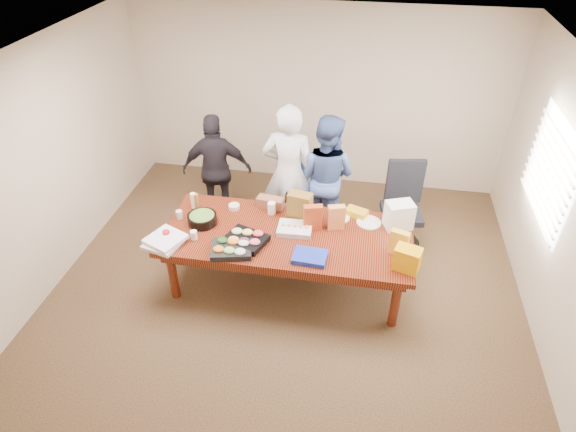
% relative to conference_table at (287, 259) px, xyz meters
% --- Properties ---
extents(floor, '(5.50, 5.00, 0.02)m').
position_rel_conference_table_xyz_m(floor, '(0.00, 0.00, -0.39)').
color(floor, '#47301E').
rests_on(floor, ground).
extents(ceiling, '(5.50, 5.00, 0.02)m').
position_rel_conference_table_xyz_m(ceiling, '(0.00, 0.00, 2.33)').
color(ceiling, white).
rests_on(ceiling, wall_back).
extents(wall_back, '(5.50, 0.04, 2.70)m').
position_rel_conference_table_xyz_m(wall_back, '(0.00, 2.50, 0.98)').
color(wall_back, beige).
rests_on(wall_back, floor).
extents(wall_front, '(5.50, 0.04, 2.70)m').
position_rel_conference_table_xyz_m(wall_front, '(0.00, -2.50, 0.98)').
color(wall_front, beige).
rests_on(wall_front, floor).
extents(wall_left, '(0.04, 5.00, 2.70)m').
position_rel_conference_table_xyz_m(wall_left, '(-2.75, 0.00, 0.98)').
color(wall_left, beige).
rests_on(wall_left, floor).
extents(wall_right, '(0.04, 5.00, 2.70)m').
position_rel_conference_table_xyz_m(wall_right, '(2.75, 0.00, 0.98)').
color(wall_right, beige).
rests_on(wall_right, floor).
extents(window_panel, '(0.03, 1.40, 1.10)m').
position_rel_conference_table_xyz_m(window_panel, '(2.72, 0.60, 1.12)').
color(window_panel, white).
rests_on(window_panel, wall_right).
extents(window_blinds, '(0.04, 1.36, 1.00)m').
position_rel_conference_table_xyz_m(window_blinds, '(2.68, 0.60, 1.12)').
color(window_blinds, beige).
rests_on(window_blinds, wall_right).
extents(conference_table, '(2.80, 1.20, 0.75)m').
position_rel_conference_table_xyz_m(conference_table, '(0.00, 0.00, 0.00)').
color(conference_table, '#4C1C0F').
rests_on(conference_table, floor).
extents(office_chair, '(0.65, 0.65, 1.12)m').
position_rel_conference_table_xyz_m(office_chair, '(1.31, 0.97, 0.18)').
color(office_chair, black).
rests_on(office_chair, floor).
extents(person_center, '(0.68, 0.45, 1.86)m').
position_rel_conference_table_xyz_m(person_center, '(-0.16, 1.02, 0.56)').
color(person_center, silver).
rests_on(person_center, floor).
extents(person_right, '(0.99, 0.88, 1.70)m').
position_rel_conference_table_xyz_m(person_right, '(0.30, 1.16, 0.47)').
color(person_right, '#47609D').
rests_on(person_right, floor).
extents(person_left, '(0.98, 0.54, 1.58)m').
position_rel_conference_table_xyz_m(person_left, '(-1.17, 1.17, 0.42)').
color(person_left, black).
rests_on(person_left, floor).
extents(veggie_tray, '(0.49, 0.42, 0.07)m').
position_rel_conference_table_xyz_m(veggie_tray, '(-0.54, -0.41, 0.41)').
color(veggie_tray, black).
rests_on(veggie_tray, conference_table).
extents(fruit_tray, '(0.52, 0.46, 0.07)m').
position_rel_conference_table_xyz_m(fruit_tray, '(-0.42, -0.22, 0.41)').
color(fruit_tray, black).
rests_on(fruit_tray, conference_table).
extents(sheet_cake, '(0.39, 0.30, 0.07)m').
position_rel_conference_table_xyz_m(sheet_cake, '(0.07, 0.06, 0.41)').
color(sheet_cake, silver).
rests_on(sheet_cake, conference_table).
extents(salad_bowl, '(0.35, 0.35, 0.11)m').
position_rel_conference_table_xyz_m(salad_bowl, '(-1.01, 0.03, 0.43)').
color(salad_bowl, black).
rests_on(salad_bowl, conference_table).
extents(chip_bag_blue, '(0.37, 0.29, 0.05)m').
position_rel_conference_table_xyz_m(chip_bag_blue, '(0.31, -0.38, 0.40)').
color(chip_bag_blue, '#182CAA').
rests_on(chip_bag_blue, conference_table).
extents(chip_bag_red, '(0.22, 0.13, 0.31)m').
position_rel_conference_table_xyz_m(chip_bag_red, '(0.26, 0.15, 0.53)').
color(chip_bag_red, '#B13D19').
rests_on(chip_bag_red, conference_table).
extents(chip_bag_yellow, '(0.21, 0.14, 0.29)m').
position_rel_conference_table_xyz_m(chip_bag_yellow, '(1.22, -0.13, 0.52)').
color(chip_bag_yellow, gold).
rests_on(chip_bag_yellow, conference_table).
extents(chip_bag_orange, '(0.21, 0.14, 0.30)m').
position_rel_conference_table_xyz_m(chip_bag_orange, '(0.52, 0.20, 0.52)').
color(chip_bag_orange, orange).
rests_on(chip_bag_orange, conference_table).
extents(mayo_jar, '(0.10, 0.10, 0.15)m').
position_rel_conference_table_xyz_m(mayo_jar, '(-0.25, 0.36, 0.45)').
color(mayo_jar, white).
rests_on(mayo_jar, conference_table).
extents(mustard_bottle, '(0.06, 0.06, 0.16)m').
position_rel_conference_table_xyz_m(mustard_bottle, '(0.29, 0.37, 0.45)').
color(mustard_bottle, '#DCA000').
rests_on(mustard_bottle, conference_table).
extents(dressing_bottle, '(0.06, 0.06, 0.20)m').
position_rel_conference_table_xyz_m(dressing_bottle, '(-1.17, 0.32, 0.47)').
color(dressing_bottle, brown).
rests_on(dressing_bottle, conference_table).
extents(ranch_bottle, '(0.08, 0.08, 0.20)m').
position_rel_conference_table_xyz_m(ranch_bottle, '(-1.21, 0.32, 0.47)').
color(ranch_bottle, '#F0EBC4').
rests_on(ranch_bottle, conference_table).
extents(banana_bunch, '(0.29, 0.23, 0.08)m').
position_rel_conference_table_xyz_m(banana_bunch, '(0.74, 0.49, 0.42)').
color(banana_bunch, gold).
rests_on(banana_bunch, conference_table).
extents(bread_loaf, '(0.33, 0.18, 0.13)m').
position_rel_conference_table_xyz_m(bread_loaf, '(-0.30, 0.49, 0.44)').
color(bread_loaf, brown).
rests_on(bread_loaf, conference_table).
extents(kraft_bag, '(0.29, 0.20, 0.35)m').
position_rel_conference_table_xyz_m(kraft_bag, '(0.09, 0.30, 0.55)').
color(kraft_bag, brown).
rests_on(kraft_bag, conference_table).
extents(red_cup, '(0.08, 0.08, 0.11)m').
position_rel_conference_table_xyz_m(red_cup, '(-1.30, -0.33, 0.43)').
color(red_cup, red).
rests_on(red_cup, conference_table).
extents(clear_cup_a, '(0.09, 0.09, 0.10)m').
position_rel_conference_table_xyz_m(clear_cup_a, '(-1.00, -0.27, 0.43)').
color(clear_cup_a, white).
rests_on(clear_cup_a, conference_table).
extents(clear_cup_b, '(0.09, 0.09, 0.10)m').
position_rel_conference_table_xyz_m(clear_cup_b, '(-1.30, 0.07, 0.43)').
color(clear_cup_b, silver).
rests_on(clear_cup_b, conference_table).
extents(pizza_box_lower, '(0.44, 0.44, 0.04)m').
position_rel_conference_table_xyz_m(pizza_box_lower, '(-1.30, -0.42, 0.40)').
color(pizza_box_lower, silver).
rests_on(pizza_box_lower, conference_table).
extents(pizza_box_upper, '(0.48, 0.48, 0.04)m').
position_rel_conference_table_xyz_m(pizza_box_upper, '(-1.28, -0.40, 0.44)').
color(pizza_box_upper, white).
rests_on(pizza_box_upper, pizza_box_lower).
extents(plate_a, '(0.36, 0.36, 0.02)m').
position_rel_conference_table_xyz_m(plate_a, '(0.89, 0.36, 0.38)').
color(plate_a, silver).
rests_on(plate_a, conference_table).
extents(plate_b, '(0.24, 0.24, 0.02)m').
position_rel_conference_table_xyz_m(plate_b, '(0.55, 0.40, 0.38)').
color(plate_b, white).
rests_on(plate_b, conference_table).
extents(dip_bowl_a, '(0.17, 0.17, 0.06)m').
position_rel_conference_table_xyz_m(dip_bowl_a, '(0.02, 0.39, 0.40)').
color(dip_bowl_a, '#F0EDCD').
rests_on(dip_bowl_a, conference_table).
extents(dip_bowl_b, '(0.15, 0.15, 0.05)m').
position_rel_conference_table_xyz_m(dip_bowl_b, '(-0.72, 0.38, 0.40)').
color(dip_bowl_b, beige).
rests_on(dip_bowl_b, conference_table).
extents(grocery_bag_white, '(0.36, 0.31, 0.32)m').
position_rel_conference_table_xyz_m(grocery_bag_white, '(1.22, 0.35, 0.53)').
color(grocery_bag_white, white).
rests_on(grocery_bag_white, conference_table).
extents(grocery_bag_yellow, '(0.30, 0.25, 0.26)m').
position_rel_conference_table_xyz_m(grocery_bag_yellow, '(1.30, -0.36, 0.50)').
color(grocery_bag_yellow, '#ED9B03').
rests_on(grocery_bag_yellow, conference_table).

